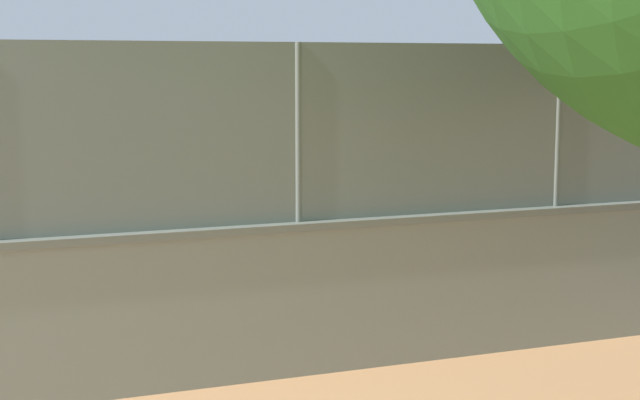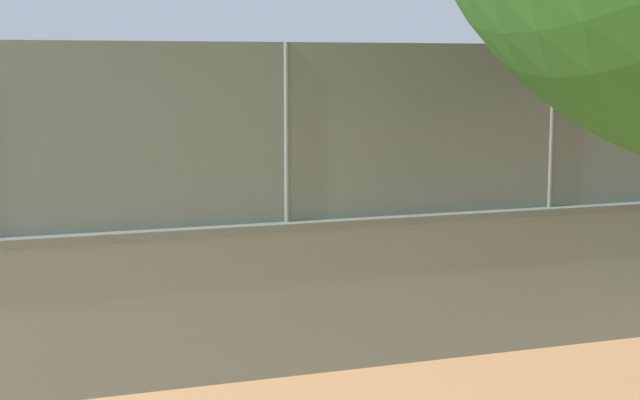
# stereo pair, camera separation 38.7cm
# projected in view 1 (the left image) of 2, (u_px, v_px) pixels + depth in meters

# --- Properties ---
(ground_plane) EXTENTS (260.00, 260.00, 0.00)m
(ground_plane) POSITION_uv_depth(u_px,v_px,m) (259.00, 209.00, 22.20)
(ground_plane) COLOR tan
(perimeter_wall) EXTENTS (32.46, 0.99, 1.64)m
(perimeter_wall) POSITION_uv_depth(u_px,v_px,m) (553.00, 274.00, 11.46)
(perimeter_wall) COLOR gray
(perimeter_wall) RESTS_ON ground_plane
(fence_panel_on_wall) EXTENTS (31.88, 0.69, 1.86)m
(fence_panel_on_wall) POSITION_uv_depth(u_px,v_px,m) (558.00, 126.00, 11.22)
(fence_panel_on_wall) COLOR slate
(fence_panel_on_wall) RESTS_ON perimeter_wall
(player_baseline_waiting) EXTENTS (1.10, 0.86, 1.70)m
(player_baseline_waiting) POSITION_uv_depth(u_px,v_px,m) (300.00, 188.00, 17.94)
(player_baseline_waiting) COLOR #B2B2B2
(player_baseline_waiting) RESTS_ON ground_plane
(player_near_wall_returning) EXTENTS (0.91, 0.97, 1.67)m
(player_near_wall_returning) POSITION_uv_depth(u_px,v_px,m) (166.00, 214.00, 14.95)
(player_near_wall_returning) COLOR black
(player_near_wall_returning) RESTS_ON ground_plane
(sports_ball) EXTENTS (0.21, 0.21, 0.21)m
(sports_ball) POSITION_uv_depth(u_px,v_px,m) (368.00, 166.00, 17.71)
(sports_ball) COLOR orange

